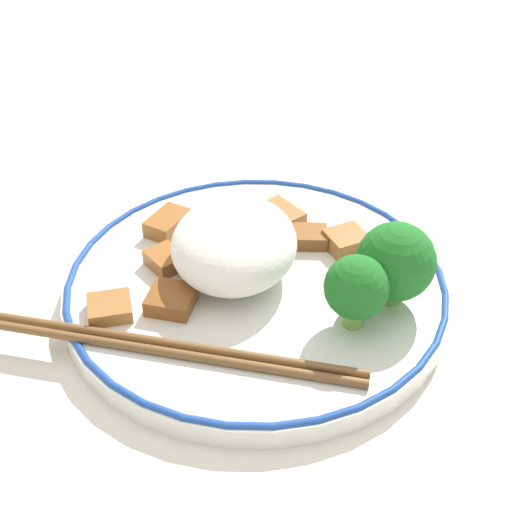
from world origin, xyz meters
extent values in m
plane|color=silver|center=(0.00, 0.00, 0.00)|extent=(3.00, 3.00, 0.00)
cylinder|color=white|center=(0.00, 0.00, 0.01)|extent=(0.26, 0.26, 0.02)
torus|color=#1E479E|center=(0.00, 0.00, 0.02)|extent=(0.26, 0.26, 0.01)
ellipsoid|color=white|center=(0.01, 0.02, 0.04)|extent=(0.10, 0.08, 0.05)
cylinder|color=#72AD4C|center=(-0.04, -0.07, 0.02)|extent=(0.01, 0.01, 0.02)
sphere|color=#1E6B23|center=(-0.04, -0.07, 0.05)|extent=(0.04, 0.04, 0.04)
cylinder|color=#72AD4C|center=(-0.01, -0.09, 0.02)|extent=(0.01, 0.01, 0.01)
sphere|color=#1E6B23|center=(-0.01, -0.09, 0.05)|extent=(0.05, 0.05, 0.05)
cube|color=#9E6633|center=(0.07, -0.01, 0.02)|extent=(0.04, 0.04, 0.01)
cube|color=#9E6633|center=(-0.05, 0.09, 0.02)|extent=(0.03, 0.03, 0.01)
cube|color=#995B28|center=(0.01, 0.06, 0.02)|extent=(0.03, 0.03, 0.01)
cube|color=brown|center=(0.05, -0.03, 0.02)|extent=(0.03, 0.03, 0.01)
cube|color=#995B28|center=(0.05, 0.07, 0.02)|extent=(0.04, 0.03, 0.01)
cube|color=brown|center=(-0.03, 0.05, 0.02)|extent=(0.03, 0.03, 0.01)
cube|color=#995B28|center=(0.04, -0.06, 0.02)|extent=(0.04, 0.04, 0.01)
cylinder|color=brown|center=(-0.08, 0.04, 0.02)|extent=(0.03, 0.23, 0.01)
cylinder|color=brown|center=(-0.07, 0.04, 0.02)|extent=(0.03, 0.23, 0.01)
camera|label=1|loc=(-0.37, -0.05, 0.32)|focal=50.00mm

